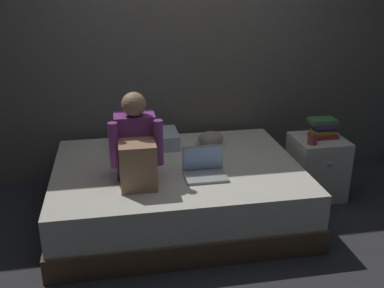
# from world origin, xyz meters

# --- Properties ---
(ground_plane) EXTENTS (8.00, 8.00, 0.00)m
(ground_plane) POSITION_xyz_m (0.00, 0.00, 0.00)
(ground_plane) COLOR #2D2D33
(wall_back) EXTENTS (5.60, 0.10, 2.70)m
(wall_back) POSITION_xyz_m (0.00, 1.20, 1.35)
(wall_back) COLOR #605B56
(wall_back) RESTS_ON ground_plane
(bed) EXTENTS (2.00, 1.50, 0.46)m
(bed) POSITION_xyz_m (-0.20, 0.30, 0.23)
(bed) COLOR brown
(bed) RESTS_ON ground_plane
(nightstand) EXTENTS (0.44, 0.46, 0.55)m
(nightstand) POSITION_xyz_m (1.10, 0.45, 0.28)
(nightstand) COLOR beige
(nightstand) RESTS_ON ground_plane
(person_sitting) EXTENTS (0.39, 0.44, 0.66)m
(person_sitting) POSITION_xyz_m (-0.53, 0.09, 0.71)
(person_sitting) COLOR #75337A
(person_sitting) RESTS_ON bed
(laptop) EXTENTS (0.32, 0.23, 0.22)m
(laptop) POSITION_xyz_m (-0.02, 0.06, 0.52)
(laptop) COLOR #9EA0A5
(laptop) RESTS_ON bed
(pillow) EXTENTS (0.56, 0.36, 0.13)m
(pillow) POSITION_xyz_m (-0.41, 0.75, 0.53)
(pillow) COLOR silver
(pillow) RESTS_ON bed
(book_stack) EXTENTS (0.24, 0.18, 0.17)m
(book_stack) POSITION_xyz_m (1.14, 0.49, 0.64)
(book_stack) COLOR #9E2D28
(book_stack) RESTS_ON nightstand
(mug) EXTENTS (0.08, 0.08, 0.09)m
(mug) POSITION_xyz_m (0.97, 0.33, 0.60)
(mug) COLOR #933833
(mug) RESTS_ON nightstand
(clothes_pile) EXTENTS (0.23, 0.20, 0.13)m
(clothes_pile) POSITION_xyz_m (0.18, 0.69, 0.52)
(clothes_pile) COLOR #4C6B56
(clothes_pile) RESTS_ON bed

